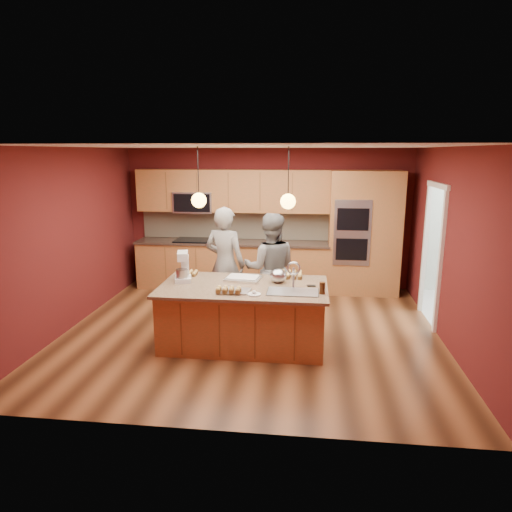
# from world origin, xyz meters

# --- Properties ---
(floor) EXTENTS (5.50, 5.50, 0.00)m
(floor) POSITION_xyz_m (0.00, 0.00, 0.00)
(floor) COLOR #412513
(floor) RESTS_ON ground
(ceiling) EXTENTS (5.50, 5.50, 0.00)m
(ceiling) POSITION_xyz_m (0.00, 0.00, 2.70)
(ceiling) COLOR white
(ceiling) RESTS_ON ground
(wall_back) EXTENTS (5.50, 0.00, 5.50)m
(wall_back) POSITION_xyz_m (0.00, 2.50, 1.35)
(wall_back) COLOR #541616
(wall_back) RESTS_ON ground
(wall_front) EXTENTS (5.50, 0.00, 5.50)m
(wall_front) POSITION_xyz_m (0.00, -2.50, 1.35)
(wall_front) COLOR #541616
(wall_front) RESTS_ON ground
(wall_left) EXTENTS (0.00, 5.00, 5.00)m
(wall_left) POSITION_xyz_m (-2.75, 0.00, 1.35)
(wall_left) COLOR #541616
(wall_left) RESTS_ON ground
(wall_right) EXTENTS (0.00, 5.00, 5.00)m
(wall_right) POSITION_xyz_m (2.75, 0.00, 1.35)
(wall_right) COLOR #541616
(wall_right) RESTS_ON ground
(cabinet_run) EXTENTS (3.74, 0.64, 2.30)m
(cabinet_run) POSITION_xyz_m (-0.68, 2.25, 0.98)
(cabinet_run) COLOR olive
(cabinet_run) RESTS_ON floor
(oven_column) EXTENTS (1.30, 0.62, 2.30)m
(oven_column) POSITION_xyz_m (1.85, 2.19, 1.15)
(oven_column) COLOR olive
(oven_column) RESTS_ON floor
(doorway_trim) EXTENTS (0.08, 1.11, 2.20)m
(doorway_trim) POSITION_xyz_m (2.73, 0.80, 1.05)
(doorway_trim) COLOR white
(doorway_trim) RESTS_ON wall_right
(pendant_left) EXTENTS (0.20, 0.20, 0.80)m
(pendant_left) POSITION_xyz_m (-0.64, -0.41, 2.00)
(pendant_left) COLOR black
(pendant_left) RESTS_ON ceiling
(pendant_right) EXTENTS (0.20, 0.20, 0.80)m
(pendant_right) POSITION_xyz_m (0.54, -0.41, 2.00)
(pendant_right) COLOR black
(pendant_right) RESTS_ON ceiling
(island) EXTENTS (2.29, 1.28, 1.22)m
(island) POSITION_xyz_m (-0.03, -0.41, 0.43)
(island) COLOR olive
(island) RESTS_ON floor
(person_left) EXTENTS (0.76, 0.60, 1.81)m
(person_left) POSITION_xyz_m (-0.47, 0.49, 0.91)
(person_left) COLOR black
(person_left) RESTS_ON floor
(person_right) EXTENTS (0.89, 0.71, 1.73)m
(person_right) POSITION_xyz_m (0.24, 0.49, 0.86)
(person_right) COLOR slate
(person_right) RESTS_ON floor
(stand_mixer) EXTENTS (0.29, 0.35, 0.42)m
(stand_mixer) POSITION_xyz_m (-0.93, -0.29, 1.02)
(stand_mixer) COLOR silver
(stand_mixer) RESTS_ON island
(sheet_cake) EXTENTS (0.53, 0.42, 0.05)m
(sheet_cake) POSITION_xyz_m (-0.10, -0.12, 0.86)
(sheet_cake) COLOR silver
(sheet_cake) RESTS_ON island
(cooling_rack) EXTENTS (0.42, 0.32, 0.02)m
(cooling_rack) POSITION_xyz_m (-0.12, -0.69, 0.85)
(cooling_rack) COLOR #A9ABB0
(cooling_rack) RESTS_ON island
(mixing_bowl) EXTENTS (0.24, 0.24, 0.20)m
(mixing_bowl) POSITION_xyz_m (0.41, -0.20, 0.94)
(mixing_bowl) COLOR #B8BCBF
(mixing_bowl) RESTS_ON island
(plate) EXTENTS (0.18, 0.18, 0.01)m
(plate) POSITION_xyz_m (0.15, -0.81, 0.85)
(plate) COLOR silver
(plate) RESTS_ON island
(tumbler) EXTENTS (0.08, 0.08, 0.15)m
(tumbler) POSITION_xyz_m (1.01, -0.66, 0.92)
(tumbler) COLOR #361C0B
(tumbler) RESTS_ON island
(phone) EXTENTS (0.13, 0.08, 0.01)m
(phone) POSITION_xyz_m (0.87, -0.33, 0.85)
(phone) COLOR black
(phone) RESTS_ON island
(cupcakes_left) EXTENTS (0.14, 0.22, 0.06)m
(cupcakes_left) POSITION_xyz_m (-0.88, 0.03, 0.87)
(cupcakes_left) COLOR tan
(cupcakes_left) RESTS_ON island
(cupcakes_rack) EXTENTS (0.34, 0.17, 0.08)m
(cupcakes_rack) POSITION_xyz_m (-0.19, -0.80, 0.90)
(cupcakes_rack) COLOR tan
(cupcakes_rack) RESTS_ON island
(cupcakes_right) EXTENTS (0.34, 0.34, 0.08)m
(cupcakes_right) POSITION_xyz_m (0.58, 0.10, 0.88)
(cupcakes_right) COLOR tan
(cupcakes_right) RESTS_ON island
(dryer) EXTENTS (0.67, 0.69, 1.04)m
(dryer) POSITION_xyz_m (4.19, 1.54, 0.52)
(dryer) COLOR silver
(dryer) RESTS_ON floor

